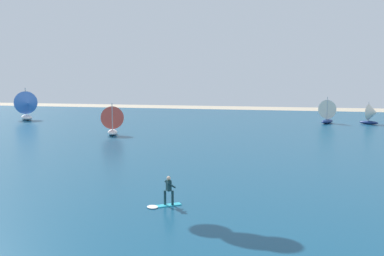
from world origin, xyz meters
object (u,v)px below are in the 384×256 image
at_px(sailboat_mid_left, 329,111).
at_px(sailboat_outermost, 372,114).
at_px(sailboat_mid_right, 27,105).
at_px(sailboat_far_left, 112,120).
at_px(kitesurfer, 165,195).

relative_size(sailboat_mid_left, sailboat_outermost, 1.20).
xyz_separation_m(sailboat_mid_right, sailboat_far_left, (22.45, -13.96, -0.69)).
bearing_deg(kitesurfer, sailboat_outermost, 69.61).
height_order(sailboat_mid_left, sailboat_far_left, sailboat_mid_left).
xyz_separation_m(kitesurfer, sailboat_mid_left, (11.79, 49.41, 1.34)).
height_order(kitesurfer, sailboat_outermost, sailboat_outermost).
relative_size(kitesurfer, sailboat_far_left, 0.46).
distance_m(kitesurfer, sailboat_mid_left, 50.82).
bearing_deg(kitesurfer, sailboat_far_left, 119.95).
height_order(kitesurfer, sailboat_far_left, sailboat_far_left).
bearing_deg(sailboat_mid_right, sailboat_outermost, 7.16).
height_order(sailboat_mid_right, sailboat_far_left, sailboat_mid_right).
xyz_separation_m(sailboat_outermost, sailboat_far_left, (-34.33, -21.10, 0.26)).
distance_m(sailboat_outermost, sailboat_far_left, 40.29).
bearing_deg(sailboat_outermost, kitesurfer, -110.39).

